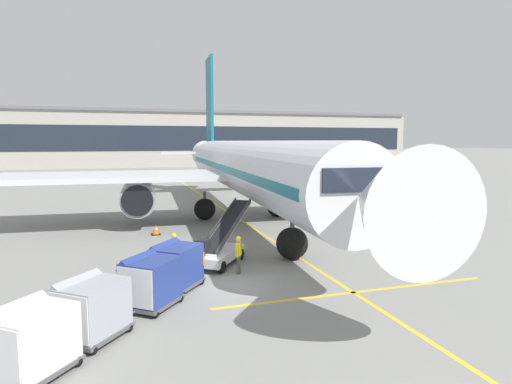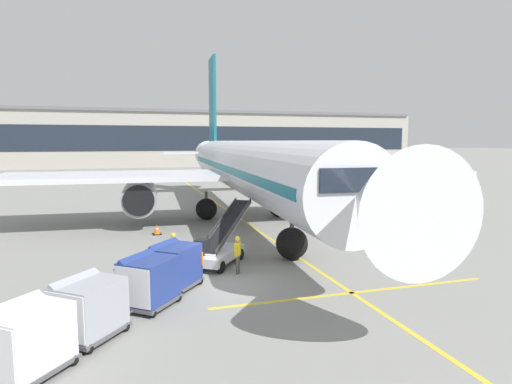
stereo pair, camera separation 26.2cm
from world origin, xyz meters
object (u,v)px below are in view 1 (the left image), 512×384
Objects in this scene: baggage_cart_third at (91,307)px; belt_loader at (219,246)px; ground_crew_by_loader at (174,249)px; safety_cone_engine_keepout at (156,230)px; ground_crew_marshaller at (239,252)px; baggage_cart_second at (150,280)px; ground_crew_by_carts at (198,261)px; baggage_cart_lead at (175,265)px; parked_airplane at (244,168)px; baggage_cart_fourth at (30,339)px.

belt_loader is at bearing 51.33° from baggage_cart_third.
belt_loader reaches higher than ground_crew_by_loader.
baggage_cart_third is at bearing -101.98° from safety_cone_engine_keepout.
baggage_cart_third reaches higher than ground_crew_marshaller.
baggage_cart_second reaches higher than ground_crew_marshaller.
baggage_cart_third is at bearing -132.23° from baggage_cart_second.
ground_crew_by_carts is 10.55m from safety_cone_engine_keepout.
baggage_cart_lead and baggage_cart_second have the same top height.
baggage_cart_second is 5.05m from ground_crew_marshaller.
ground_crew_by_carts is at bearing 44.19° from baggage_cart_second.
ground_crew_marshaller reaches higher than safety_cone_engine_keepout.
parked_airplane is 8.93× the size of belt_loader.
safety_cone_engine_keepout is at bearing 106.83° from ground_crew_marshaller.
parked_airplane is 20.67m from baggage_cart_third.
baggage_cart_lead is (-6.95, -14.02, -2.99)m from parked_airplane.
ground_crew_by_carts is (2.12, 2.06, -0.00)m from baggage_cart_second.
belt_loader is 2.91× the size of ground_crew_by_carts.
parked_airplane is 69.95× the size of safety_cone_engine_keepout.
belt_loader is 1.93× the size of baggage_cart_fourth.
ground_crew_by_loader is at bearing -88.61° from safety_cone_engine_keepout.
belt_loader is at bearing -112.04° from parked_airplane.
baggage_cart_fourth is at bearing -132.05° from ground_crew_by_carts.
ground_crew_marshaller is (0.46, -1.93, 0.15)m from belt_loader.
baggage_cart_third is (-1.90, -2.09, 0.00)m from baggage_cart_second.
baggage_cart_lead is 7.14m from baggage_cart_fourth.
baggage_cart_lead and baggage_cart_fourth have the same top height.
parked_airplane reaches higher than baggage_cart_lead.
baggage_cart_second is at bearing 50.14° from baggage_cart_fourth.
parked_airplane reaches higher than safety_cone_engine_keepout.
baggage_cart_lead is at bearing 52.16° from baggage_cart_fourth.
ground_crew_marshaller is at bearing 23.26° from ground_crew_by_carts.
ground_crew_by_carts is 2.18m from ground_crew_marshaller.
baggage_cart_fourth is (-6.92, -8.75, 0.16)m from belt_loader.
baggage_cart_lead is at bearing -162.24° from ground_crew_by_carts.
baggage_cart_lead is 1.50× the size of ground_crew_marshaller.
baggage_cart_fourth is at bearing -119.96° from parked_airplane.
belt_loader is at bearing 52.98° from baggage_cart_second.
belt_loader is 1.99m from ground_crew_marshaller.
safety_cone_engine_keepout is (4.46, 16.45, -0.69)m from baggage_cart_fourth.
baggage_cart_fourth is 4.06× the size of safety_cone_engine_keepout.
ground_crew_by_carts is at bearing -85.03° from safety_cone_engine_keepout.
belt_loader is 1.93× the size of baggage_cart_second.
safety_cone_engine_keepout is at bearing 94.97° from ground_crew_by_carts.
belt_loader is at bearing 50.85° from baggage_cart_lead.
baggage_cart_fourth is 17.05m from safety_cone_engine_keepout.
baggage_cart_fourth reaches higher than ground_crew_marshaller.
baggage_cart_third is 1.00× the size of baggage_cart_fourth.
parked_airplane is 25.95× the size of ground_crew_by_loader.
parked_airplane is at bearing 25.09° from safety_cone_engine_keepout.
ground_crew_by_carts is (4.02, 4.15, -0.00)m from baggage_cart_third.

